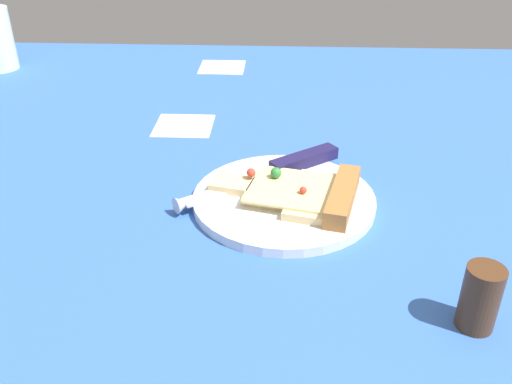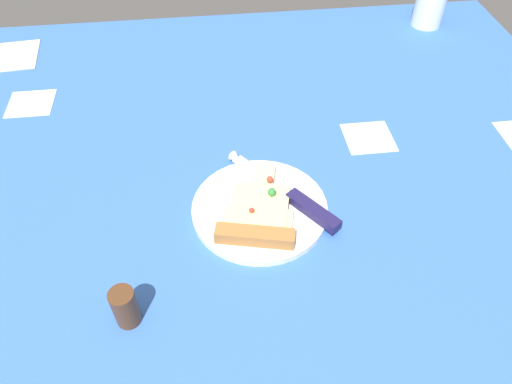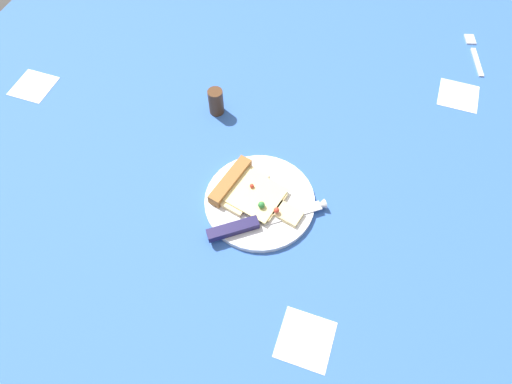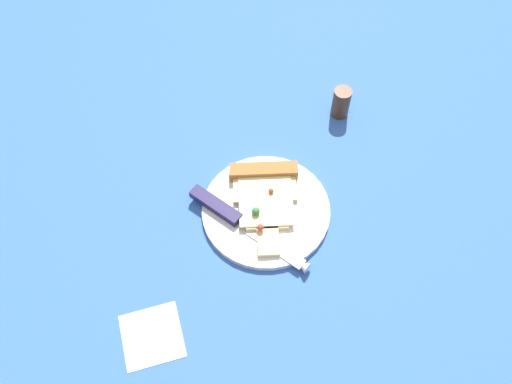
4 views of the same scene
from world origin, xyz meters
TOP-DOWN VIEW (x-y plane):
  - ground_plane at (-0.01, -0.03)cm, footprint 155.49×155.49cm
  - plate at (8.73, -8.89)cm, footprint 22.03×22.03cm
  - pizza_slice at (6.22, -8.32)cm, footprint 18.74×13.17cm
  - knife at (9.78, -14.31)cm, footprint 20.42×16.13cm
  - drinking_glass at (66.32, -58.67)cm, footprint 7.34×7.34cm
  - pepper_shaker at (-8.41, 11.07)cm, footprint 3.37×3.37cm
  - napkin at (63.13, 42.82)cm, footprint 14.10×14.10cm

SIDE VIEW (x-z plane):
  - ground_plane at x=-0.01cm, z-range -3.00..0.00cm
  - napkin at x=63.13cm, z-range 0.00..0.40cm
  - plate at x=8.73cm, z-range 0.00..1.19cm
  - knife at x=9.78cm, z-range 0.57..3.02cm
  - pizza_slice at x=6.22cm, z-range 0.65..3.31cm
  - pepper_shaker at x=-8.41cm, z-range 0.00..6.31cm
  - drinking_glass at x=66.32cm, z-range 0.00..11.96cm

